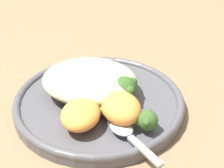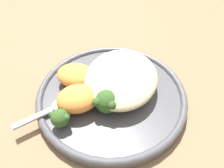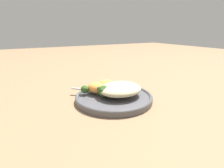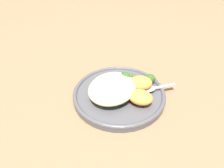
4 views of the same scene
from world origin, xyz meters
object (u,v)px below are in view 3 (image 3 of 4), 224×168
object	(u,v)px
plate	(114,97)
sweet_potato_chunk_1	(107,84)
broccoli_stalk_2	(115,92)
spoon	(90,89)
broccoli_stalk_1	(104,91)
quinoa_mound	(120,89)
broccoli_stalk_0	(92,90)
broccoli_stalk_3	(118,87)
sweet_potato_chunk_0	(97,88)

from	to	relation	value
plate	sweet_potato_chunk_1	distance (m)	0.07
broccoli_stalk_2	spoon	xyz separation A→B (m)	(0.05, -0.09, -0.01)
plate	broccoli_stalk_1	size ratio (longest dim) A/B	3.46
quinoa_mound	broccoli_stalk_0	xyz separation A→B (m)	(0.08, -0.06, -0.01)
plate	broccoli_stalk_0	xyz separation A→B (m)	(0.06, -0.05, 0.02)
broccoli_stalk_1	broccoli_stalk_3	size ratio (longest dim) A/B	0.90
quinoa_mound	broccoli_stalk_3	distance (m)	0.04
sweet_potato_chunk_0	sweet_potato_chunk_1	xyz separation A→B (m)	(-0.05, -0.02, -0.00)
broccoli_stalk_0	broccoli_stalk_2	world-z (taller)	broccoli_stalk_2
sweet_potato_chunk_0	broccoli_stalk_2	bearing A→B (deg)	127.95
broccoli_stalk_0	sweet_potato_chunk_1	bearing A→B (deg)	-152.50
broccoli_stalk_0	quinoa_mound	bearing A→B (deg)	154.10
broccoli_stalk_1	spoon	world-z (taller)	broccoli_stalk_1
plate	broccoli_stalk_1	distance (m)	0.05
broccoli_stalk_2	broccoli_stalk_3	world-z (taller)	same
quinoa_mound	broccoli_stalk_3	world-z (taller)	quinoa_mound
broccoli_stalk_3	sweet_potato_chunk_0	distance (m)	0.08
broccoli_stalk_3	sweet_potato_chunk_1	distance (m)	0.05
broccoli_stalk_1	sweet_potato_chunk_1	size ratio (longest dim) A/B	1.13
plate	broccoli_stalk_3	xyz separation A→B (m)	(-0.03, -0.03, 0.02)
broccoli_stalk_0	sweet_potato_chunk_0	world-z (taller)	sweet_potato_chunk_0
plate	spoon	size ratio (longest dim) A/B	3.02
plate	spoon	bearing A→B (deg)	-53.85
sweet_potato_chunk_1	spoon	size ratio (longest dim) A/B	0.77
broccoli_stalk_3	spoon	size ratio (longest dim) A/B	0.97
sweet_potato_chunk_0	sweet_potato_chunk_1	distance (m)	0.06
broccoli_stalk_1	broccoli_stalk_2	world-z (taller)	broccoli_stalk_1
broccoli_stalk_0	broccoli_stalk_1	size ratio (longest dim) A/B	1.55
broccoli_stalk_2	broccoli_stalk_3	size ratio (longest dim) A/B	1.07
quinoa_mound	broccoli_stalk_1	size ratio (longest dim) A/B	1.94
broccoli_stalk_2	sweet_potato_chunk_1	xyz separation A→B (m)	(-0.01, -0.08, 0.00)
sweet_potato_chunk_0	broccoli_stalk_3	bearing A→B (deg)	166.62
broccoli_stalk_3	spoon	world-z (taller)	broccoli_stalk_3
quinoa_mound	broccoli_stalk_1	distance (m)	0.05
sweet_potato_chunk_0	spoon	world-z (taller)	sweet_potato_chunk_0
quinoa_mound	sweet_potato_chunk_0	size ratio (longest dim) A/B	2.18
quinoa_mound	sweet_potato_chunk_1	xyz separation A→B (m)	(0.01, -0.08, -0.00)
broccoli_stalk_1	broccoli_stalk_0	bearing A→B (deg)	-113.90
broccoli_stalk_0	plate	bearing A→B (deg)	152.69
broccoli_stalk_2	sweet_potato_chunk_1	size ratio (longest dim) A/B	1.35
broccoli_stalk_0	spoon	bearing A→B (deg)	-81.83
quinoa_mound	sweet_potato_chunk_1	distance (m)	0.08
broccoli_stalk_1	broccoli_stalk_2	bearing A→B (deg)	112.41
sweet_potato_chunk_0	plate	bearing A→B (deg)	134.44
broccoli_stalk_1	sweet_potato_chunk_0	size ratio (longest dim) A/B	1.13
broccoli_stalk_2	sweet_potato_chunk_0	distance (m)	0.07
plate	sweet_potato_chunk_1	bearing A→B (deg)	-97.10
broccoli_stalk_1	broccoli_stalk_3	xyz separation A→B (m)	(-0.07, -0.02, -0.01)
spoon	quinoa_mound	bearing A→B (deg)	173.03
broccoli_stalk_1	broccoli_stalk_2	distance (m)	0.04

